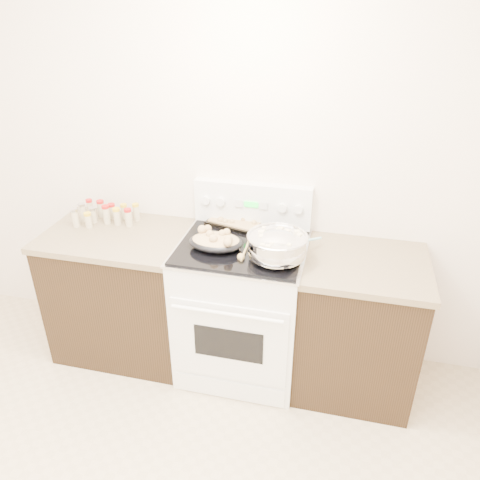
# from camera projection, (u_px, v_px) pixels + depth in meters

# --- Properties ---
(room_shell) EXTENTS (4.10, 3.60, 2.75)m
(room_shell) POSITION_uv_depth(u_px,v_px,m) (5.00, 229.00, 1.31)
(room_shell) COLOR white
(room_shell) RESTS_ON ground
(counter_left) EXTENTS (0.93, 0.67, 0.92)m
(counter_left) POSITION_uv_depth(u_px,v_px,m) (125.00, 292.00, 3.22)
(counter_left) COLOR black
(counter_left) RESTS_ON ground
(counter_right) EXTENTS (0.73, 0.67, 0.92)m
(counter_right) POSITION_uv_depth(u_px,v_px,m) (357.00, 325.00, 2.90)
(counter_right) COLOR black
(counter_right) RESTS_ON ground
(kitchen_range) EXTENTS (0.78, 0.73, 1.22)m
(kitchen_range) POSITION_uv_depth(u_px,v_px,m) (242.00, 305.00, 3.03)
(kitchen_range) COLOR white
(kitchen_range) RESTS_ON ground
(mixing_bowl) EXTENTS (0.34, 0.34, 0.20)m
(mixing_bowl) POSITION_uv_depth(u_px,v_px,m) (277.00, 247.00, 2.62)
(mixing_bowl) COLOR silver
(mixing_bowl) RESTS_ON kitchen_range
(roasting_pan) EXTENTS (0.33, 0.24, 0.12)m
(roasting_pan) POSITION_uv_depth(u_px,v_px,m) (216.00, 241.00, 2.75)
(roasting_pan) COLOR black
(roasting_pan) RESTS_ON kitchen_range
(baking_sheet) EXTENTS (0.41, 0.33, 0.06)m
(baking_sheet) POSITION_uv_depth(u_px,v_px,m) (237.00, 220.00, 3.07)
(baking_sheet) COLOR black
(baking_sheet) RESTS_ON kitchen_range
(wooden_spoon) EXTENTS (0.04, 0.28, 0.04)m
(wooden_spoon) POSITION_uv_depth(u_px,v_px,m) (243.00, 254.00, 2.69)
(wooden_spoon) COLOR tan
(wooden_spoon) RESTS_ON kitchen_range
(blue_ladle) EXTENTS (0.20, 0.25, 0.11)m
(blue_ladle) POSITION_uv_depth(u_px,v_px,m) (293.00, 250.00, 2.68)
(blue_ladle) COLOR #90D0D7
(blue_ladle) RESTS_ON kitchen_range
(spice_jars) EXTENTS (0.39, 0.23, 0.13)m
(spice_jars) POSITION_uv_depth(u_px,v_px,m) (104.00, 214.00, 3.12)
(spice_jars) COLOR #BFB28C
(spice_jars) RESTS_ON counter_left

